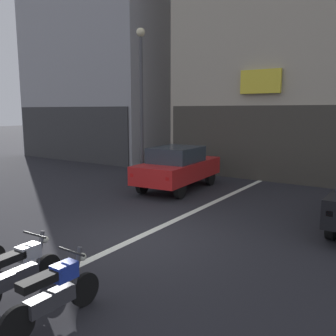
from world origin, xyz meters
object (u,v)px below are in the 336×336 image
object	(u,v)px
motorcycle_silver_row_centre	(19,270)
motorcycle_blue_row_right_mid	(54,292)
street_lamp	(141,89)
car_red_crossing_near	(178,167)

from	to	relation	value
motorcycle_silver_row_centre	motorcycle_blue_row_right_mid	size ratio (longest dim) A/B	1.00
street_lamp	motorcycle_silver_row_centre	distance (m)	10.52
motorcycle_silver_row_centre	motorcycle_blue_row_right_mid	xyz separation A→B (m)	(1.04, -0.15, 0.00)
motorcycle_silver_row_centre	motorcycle_blue_row_right_mid	distance (m)	1.05
street_lamp	motorcycle_silver_row_centre	size ratio (longest dim) A/B	3.78
car_red_crossing_near	motorcycle_blue_row_right_mid	world-z (taller)	car_red_crossing_near
car_red_crossing_near	motorcycle_silver_row_centre	distance (m)	8.51
car_red_crossing_near	motorcycle_blue_row_right_mid	distance (m)	8.98
motorcycle_blue_row_right_mid	street_lamp	bearing A→B (deg)	121.26
street_lamp	motorcycle_blue_row_right_mid	bearing A→B (deg)	-58.74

